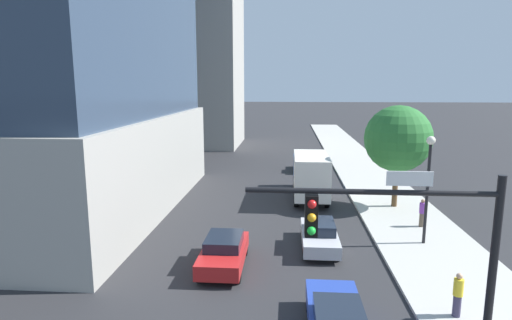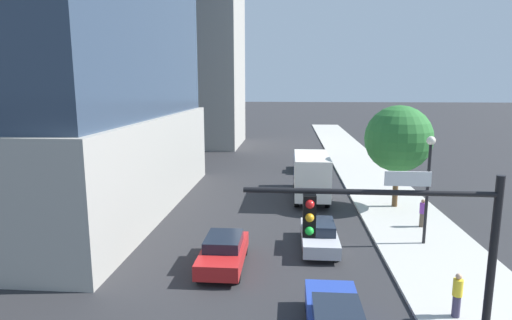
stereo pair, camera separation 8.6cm
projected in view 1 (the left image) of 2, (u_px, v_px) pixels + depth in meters
The scene contains 12 objects.
sidewalk at pixel (397, 210), 28.02m from camera, with size 5.31×120.00×0.15m, color #B2AFA8.
construction_building at pixel (192, 39), 56.60m from camera, with size 22.18×13.37×32.75m.
traffic_light_pole at pixel (409, 245), 10.39m from camera, with size 6.23×0.48×6.11m.
street_lamp at pixel (429, 174), 21.31m from camera, with size 0.44×0.44×5.62m.
street_tree at pixel (398, 139), 27.80m from camera, with size 4.42×4.42×6.84m.
car_green at pixel (305, 164), 40.94m from camera, with size 1.87×4.09×1.34m.
car_red at pixel (224, 252), 19.31m from camera, with size 1.90×4.36×1.44m.
car_silver at pixel (319, 235), 21.57m from camera, with size 1.78×4.44×1.41m.
car_blue at pixel (336, 318), 13.86m from camera, with size 1.83×4.31×1.42m.
box_truck at pixel (310, 173), 30.85m from camera, with size 2.40×7.85×3.39m.
pedestrian_yellow_shirt at pixel (458, 295), 14.87m from camera, with size 0.34×0.34×1.63m.
pedestrian_purple_shirt at pixel (422, 213), 24.36m from camera, with size 0.34×0.34×1.64m.
Camera 1 is at (0.92, -7.63, 8.31)m, focal length 29.47 mm.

